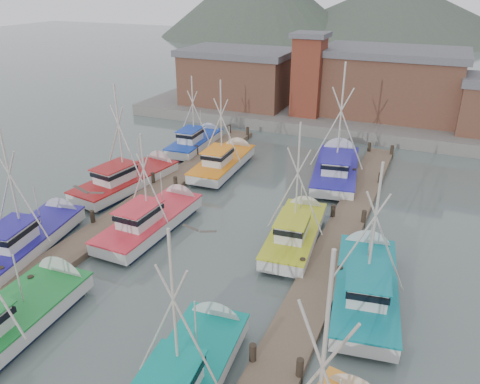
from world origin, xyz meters
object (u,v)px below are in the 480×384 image
at_px(lookout_tower, 308,74).
at_px(boat_12, 225,161).
at_px(boat_4, 7,323).
at_px(boat_8, 155,219).

bearing_deg(lookout_tower, boat_12, -99.51).
xyz_separation_m(lookout_tower, boat_12, (-2.56, -15.30, -4.87)).
distance_m(boat_4, boat_12, 22.32).
bearing_deg(boat_8, boat_4, -91.52).
xyz_separation_m(boat_4, boat_12, (0.26, 22.31, -0.00)).
xyz_separation_m(lookout_tower, boat_4, (-2.82, -37.62, -4.87)).
relative_size(boat_8, boat_12, 1.00).
bearing_deg(boat_8, lookout_tower, 86.57).
bearing_deg(lookout_tower, boat_8, -94.86).
relative_size(lookout_tower, boat_12, 0.94).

